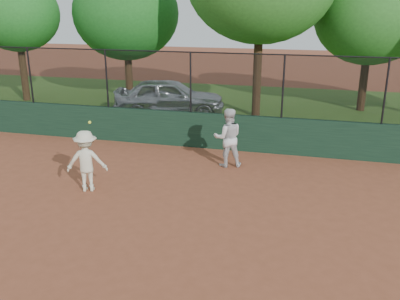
% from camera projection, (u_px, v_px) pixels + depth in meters
% --- Properties ---
extents(ground, '(80.00, 80.00, 0.00)m').
position_uv_depth(ground, '(139.00, 230.00, 9.66)').
color(ground, brown).
rests_on(ground, ground).
extents(back_wall, '(26.00, 0.20, 1.20)m').
position_uv_depth(back_wall, '(205.00, 130.00, 14.98)').
color(back_wall, '#183523').
rests_on(back_wall, ground).
extents(grass_strip, '(36.00, 12.00, 0.01)m').
position_uv_depth(grass_strip, '(236.00, 108.00, 20.68)').
color(grass_strip, '#2F541A').
rests_on(grass_strip, ground).
extents(parked_car, '(5.01, 2.91, 1.60)m').
position_uv_depth(parked_car, '(169.00, 97.00, 19.23)').
color(parked_car, '#B5BAC0').
rests_on(parked_car, ground).
extents(player_second, '(1.03, 0.91, 1.77)m').
position_uv_depth(player_second, '(228.00, 138.00, 13.21)').
color(player_second, silver).
rests_on(player_second, ground).
extents(player_main, '(1.18, 0.89, 1.97)m').
position_uv_depth(player_main, '(87.00, 161.00, 11.49)').
color(player_main, beige).
rests_on(player_main, ground).
extents(fence_assembly, '(26.00, 0.06, 2.00)m').
position_uv_depth(fence_assembly, '(205.00, 82.00, 14.47)').
color(fence_assembly, black).
rests_on(fence_assembly, back_wall).
extents(tree_0, '(4.10, 3.73, 5.94)m').
position_uv_depth(tree_0, '(17.00, 14.00, 21.16)').
color(tree_0, '#49311A').
rests_on(tree_0, ground).
extents(tree_1, '(5.11, 4.65, 6.40)m').
position_uv_depth(tree_1, '(126.00, 14.00, 21.28)').
color(tree_1, '#482E19').
rests_on(tree_1, ground).
extents(tree_3, '(4.79, 4.36, 6.19)m').
position_uv_depth(tree_3, '(371.00, 16.00, 19.07)').
color(tree_3, '#3C2514').
rests_on(tree_3, ground).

